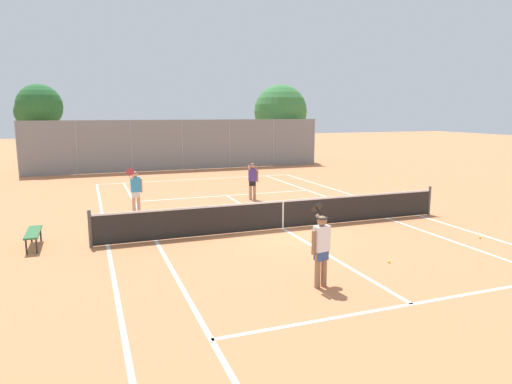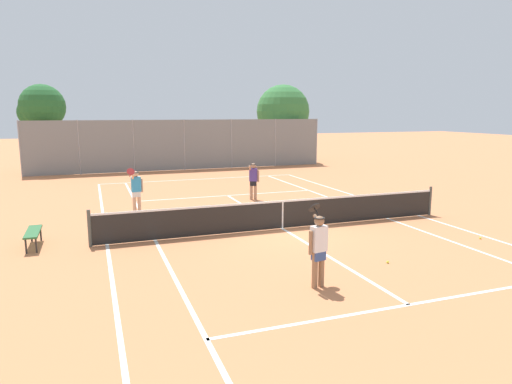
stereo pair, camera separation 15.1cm
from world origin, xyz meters
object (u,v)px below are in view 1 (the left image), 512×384
Objects in this scene: player_far_left at (136,189)px; tree_behind_right at (280,113)px; player_near_side at (321,246)px; loose_tennis_ball_3 at (353,198)px; loose_tennis_ball_2 at (389,262)px; courtside_bench at (33,233)px; tree_behind_left at (37,108)px; tennis_net at (283,213)px; loose_tennis_ball_1 at (480,237)px; player_far_right at (253,179)px.

tree_behind_right reaches higher than player_far_left.
player_near_side reaches higher than loose_tennis_ball_3.
tree_behind_right reaches higher than loose_tennis_ball_2.
player_near_side is 10.73m from loose_tennis_ball_3.
loose_tennis_ball_3 is 0.04× the size of courtside_bench.
loose_tennis_ball_3 is at bearing -101.15° from tree_behind_right.
loose_tennis_ball_2 is at bearing 18.35° from player_near_side.
player_far_left is 26.88× the size of loose_tennis_ball_2.
loose_tennis_ball_2 is at bearing -66.38° from tree_behind_left.
tennis_net is 181.82× the size of loose_tennis_ball_1.
courtside_bench is 0.27× the size of tree_behind_left.
tennis_net is 8.00× the size of courtside_bench.
loose_tennis_ball_3 is 20.22m from tree_behind_left.
tree_behind_right is (2.87, 22.08, 3.67)m from loose_tennis_ball_1.
loose_tennis_ball_2 is at bearing -74.52° from tennis_net.
player_far_left reaches higher than loose_tennis_ball_2.
courtside_bench is at bearing -165.67° from loose_tennis_ball_3.
loose_tennis_ball_3 is at bearing 36.53° from tennis_net.
tree_behind_left is (-9.38, 13.06, 3.09)m from player_far_right.
player_near_side reaches higher than loose_tennis_ball_1.
player_far_right is at bearing -54.31° from tree_behind_left.
tree_behind_right reaches higher than tennis_net.
tennis_net is 7.50× the size of player_far_right.
tennis_net reaches higher than loose_tennis_ball_1.
player_far_left reaches higher than tennis_net.
player_near_side is at bearing -164.86° from loose_tennis_ball_1.
player_far_right reaches higher than courtside_bench.
player_far_right is 9.38m from loose_tennis_ball_1.
tennis_net is at bearing -112.98° from tree_behind_right.
player_near_side is at bearing -161.65° from loose_tennis_ball_2.
player_far_right is 15.84m from tree_behind_right.
tree_behind_left is at bearing 107.62° from player_near_side.
loose_tennis_ball_1 is 6.91m from loose_tennis_ball_3.
tree_behind_left is (-13.61, 14.41, 3.97)m from loose_tennis_ball_3.
player_far_right is at bearing -117.59° from tree_behind_right.
player_far_left is at bearing -168.66° from player_far_right.
loose_tennis_ball_1 and loose_tennis_ball_3 have the same top height.
player_far_left is 26.88× the size of loose_tennis_ball_1.
tennis_net is 6.07m from loose_tennis_ball_1.
player_far_right is at bearing 92.20° from loose_tennis_ball_2.
loose_tennis_ball_1 is (4.35, -8.26, -0.88)m from player_far_right.
tree_behind_right is (9.28, 23.82, 2.78)m from player_near_side.
player_far_right is at bearing 11.34° from player_far_left.
tree_behind_left is at bearing 125.69° from player_far_right.
loose_tennis_ball_1 is (9.40, -7.25, -0.89)m from player_far_left.
loose_tennis_ball_1 is at bearing -62.22° from player_far_right.
player_far_left is 9.33m from loose_tennis_ball_3.
player_near_side reaches higher than player_far_right.
tree_behind_right reaches higher than player_near_side.
loose_tennis_ball_3 is (4.23, -1.35, -0.88)m from player_far_right.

